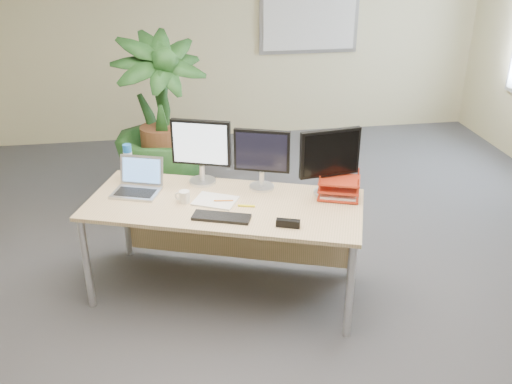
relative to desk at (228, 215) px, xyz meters
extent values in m
plane|color=#424347|center=(0.26, -0.49, -0.61)|extent=(8.00, 8.00, 0.00)
cube|color=beige|center=(0.26, 3.51, 0.74)|extent=(7.00, 0.04, 2.70)
cube|color=#AAAAAF|center=(1.46, 3.48, 0.94)|extent=(1.30, 0.03, 0.95)
cube|color=silver|center=(1.46, 3.46, 0.94)|extent=(1.20, 0.01, 0.85)
cube|color=tan|center=(-0.04, -0.11, 0.15)|extent=(2.20, 1.48, 0.03)
cube|color=tan|center=(0.09, 0.27, -0.24)|extent=(1.83, 0.66, 0.63)
cylinder|color=silver|center=(-1.07, -0.14, -0.24)|extent=(0.05, 0.05, 0.75)
cylinder|color=silver|center=(0.75, -0.78, -0.24)|extent=(0.05, 0.05, 0.75)
cylinder|color=silver|center=(-0.82, 0.57, -0.24)|extent=(0.05, 0.05, 0.75)
cylinder|color=silver|center=(1.00, -0.07, -0.24)|extent=(0.05, 0.05, 0.75)
imported|color=#133513|center=(-0.48, 1.38, 0.14)|extent=(1.08, 1.08, 1.50)
cylinder|color=silver|center=(-0.17, 0.28, 0.18)|extent=(0.21, 0.21, 0.02)
cylinder|color=silver|center=(-0.17, 0.28, 0.25)|extent=(0.04, 0.04, 0.13)
cube|color=black|center=(-0.17, 0.28, 0.50)|extent=(0.45, 0.20, 0.36)
cube|color=silver|center=(-0.18, 0.25, 0.50)|extent=(0.40, 0.15, 0.32)
cylinder|color=silver|center=(0.28, 0.10, 0.18)|extent=(0.19, 0.19, 0.02)
cylinder|color=silver|center=(0.28, 0.10, 0.24)|extent=(0.04, 0.04, 0.12)
cube|color=black|center=(0.28, 0.10, 0.48)|extent=(0.42, 0.18, 0.33)
cube|color=black|center=(0.27, 0.08, 0.48)|extent=(0.37, 0.13, 0.29)
cylinder|color=silver|center=(0.76, -0.08, 0.18)|extent=(0.21, 0.21, 0.02)
cylinder|color=silver|center=(0.76, -0.08, 0.25)|extent=(0.04, 0.04, 0.13)
cube|color=black|center=(0.76, -0.08, 0.51)|extent=(0.47, 0.11, 0.36)
cube|color=black|center=(0.76, -0.11, 0.51)|extent=(0.42, 0.07, 0.32)
cube|color=#B4B4B8|center=(-0.69, 0.15, 0.18)|extent=(0.41, 0.34, 0.02)
cube|color=black|center=(-0.69, 0.14, 0.19)|extent=(0.33, 0.25, 0.00)
cube|color=#B4B4B8|center=(-0.64, 0.29, 0.30)|extent=(0.35, 0.17, 0.23)
cube|color=#63A2FF|center=(-0.64, 0.28, 0.30)|extent=(0.30, 0.14, 0.19)
cube|color=black|center=(-0.08, -0.35, 0.18)|extent=(0.43, 0.26, 0.02)
cylinder|color=white|center=(-0.32, -0.05, 0.21)|extent=(0.08, 0.08, 0.09)
torus|color=white|center=(-0.37, -0.05, 0.21)|extent=(0.06, 0.03, 0.06)
cube|color=white|center=(-0.10, -0.08, 0.17)|extent=(0.38, 0.34, 0.01)
cylinder|color=orange|center=(-0.04, -0.11, 0.18)|extent=(0.14, 0.03, 0.01)
cylinder|color=#FFF41A|center=(0.12, -0.20, 0.17)|extent=(0.13, 0.05, 0.02)
cylinder|color=silver|center=(-0.74, 0.46, 0.28)|extent=(0.07, 0.07, 0.23)
cylinder|color=blue|center=(-0.74, 0.46, 0.42)|extent=(0.07, 0.07, 0.06)
cylinder|color=blue|center=(-0.74, 0.46, 0.29)|extent=(0.07, 0.07, 0.07)
cube|color=#B12C15|center=(0.83, -0.15, 0.18)|extent=(0.36, 0.32, 0.01)
cube|color=#B12C15|center=(0.83, -0.15, 0.24)|extent=(0.36, 0.32, 0.01)
cube|color=#B12C15|center=(0.83, -0.15, 0.31)|extent=(0.36, 0.32, 0.01)
cube|color=white|center=(0.83, -0.15, 0.19)|extent=(0.33, 0.28, 0.02)
cube|color=black|center=(0.36, -0.54, 0.19)|extent=(0.17, 0.10, 0.05)
camera|label=1|loc=(-0.39, -3.86, 2.07)|focal=40.00mm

